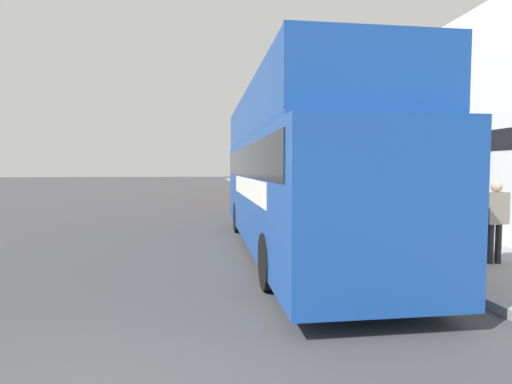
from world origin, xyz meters
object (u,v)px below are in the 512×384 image
tour_bus (293,181)px  lamp_post_nearest (420,109)px  parked_car_ahead_of_bus (272,199)px  pedestrian_second (496,214)px  lamp_post_second (312,139)px  litter_bin (466,232)px

tour_bus → lamp_post_nearest: (2.49, -1.49, 1.60)m
parked_car_ahead_of_bus → pedestrian_second: (2.81, -10.26, 0.45)m
parked_car_ahead_of_bus → lamp_post_second: (1.51, -1.14, 2.58)m
lamp_post_nearest → lamp_post_second: bearing=91.0°
tour_bus → parked_car_ahead_of_bus: (0.83, 7.83, -1.07)m
tour_bus → lamp_post_nearest: lamp_post_nearest is taller
parked_car_ahead_of_bus → lamp_post_second: size_ratio=0.97×
parked_car_ahead_of_bus → lamp_post_nearest: size_ratio=0.94×
tour_bus → pedestrian_second: 4.41m
lamp_post_nearest → lamp_post_second: (-0.15, 8.18, -0.09)m
parked_car_ahead_of_bus → lamp_post_nearest: lamp_post_nearest is taller
parked_car_ahead_of_bus → tour_bus: bearing=-94.3°
lamp_post_second → litter_bin: 8.77m
pedestrian_second → lamp_post_nearest: lamp_post_nearest is taller
tour_bus → parked_car_ahead_of_bus: 7.94m
tour_bus → parked_car_ahead_of_bus: size_ratio=2.35×
pedestrian_second → lamp_post_second: bearing=98.1°
pedestrian_second → parked_car_ahead_of_bus: bearing=105.3°
lamp_post_nearest → lamp_post_second: size_ratio=1.03×
tour_bus → litter_bin: size_ratio=10.67×
tour_bus → litter_bin: (3.61, -1.58, -1.11)m
lamp_post_second → pedestrian_second: bearing=-81.9°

